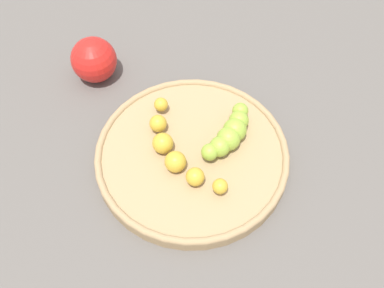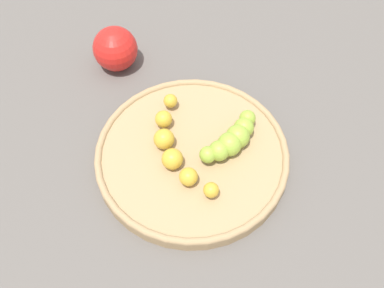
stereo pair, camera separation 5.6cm
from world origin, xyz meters
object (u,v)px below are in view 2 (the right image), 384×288
fruit_bowl (192,154)px  apple_red (115,49)px  banana_green (232,139)px  banana_spotted (174,147)px

fruit_bowl → apple_red: bearing=-19.9°
banana_green → apple_red: size_ratio=1.50×
banana_green → banana_spotted: bearing=-128.9°
banana_spotted → fruit_bowl: bearing=163.4°
fruit_bowl → banana_spotted: bearing=40.8°
banana_spotted → banana_green: bearing=167.3°
banana_spotted → apple_red: size_ratio=2.12×
fruit_bowl → apple_red: apple_red is taller
banana_green → apple_red: apple_red is taller
banana_spotted → banana_green: banana_green is taller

